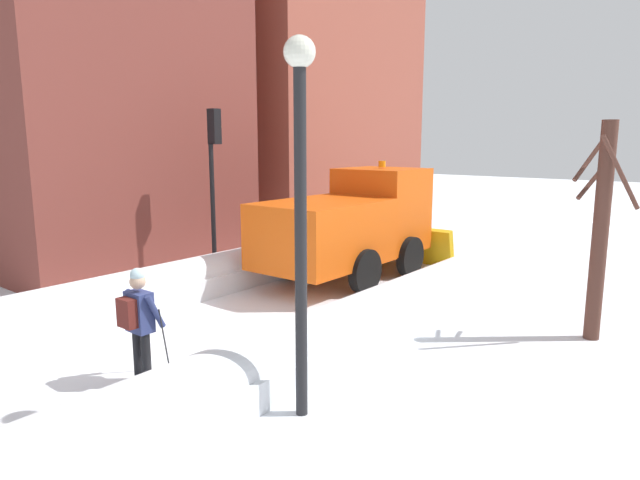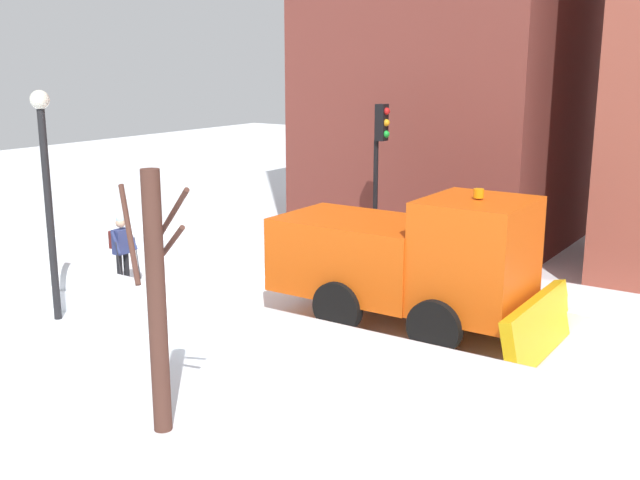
{
  "view_description": "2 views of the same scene",
  "coord_description": "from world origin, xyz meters",
  "px_view_note": "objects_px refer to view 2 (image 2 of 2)",
  "views": [
    {
      "loc": [
        7.92,
        -6.12,
        3.68
      ],
      "look_at": [
        0.54,
        3.19,
        1.54
      ],
      "focal_mm": 31.09,
      "sensor_mm": 36.0,
      "label": 1
    },
    {
      "loc": [
        13.27,
        12.82,
        5.56
      ],
      "look_at": [
        -0.42,
        3.64,
        1.62
      ],
      "focal_mm": 42.57,
      "sensor_mm": 36.0,
      "label": 2
    }
  ],
  "objects_px": {
    "street_lamp": "(46,176)",
    "bare_tree_near": "(157,299)",
    "traffic_light_pole": "(380,158)",
    "plow_truck": "(413,260)",
    "skier": "(122,246)"
  },
  "relations": [
    {
      "from": "plow_truck",
      "to": "traffic_light_pole",
      "type": "distance_m",
      "value": 4.0
    },
    {
      "from": "plow_truck",
      "to": "bare_tree_near",
      "type": "relative_size",
      "value": 1.48
    },
    {
      "from": "street_lamp",
      "to": "bare_tree_near",
      "type": "xyz_separation_m",
      "value": [
        2.38,
        5.63,
        -1.05
      ]
    },
    {
      "from": "traffic_light_pole",
      "to": "bare_tree_near",
      "type": "relative_size",
      "value": 1.11
    },
    {
      "from": "plow_truck",
      "to": "skier",
      "type": "distance_m",
      "value": 7.57
    },
    {
      "from": "plow_truck",
      "to": "bare_tree_near",
      "type": "bearing_deg",
      "value": -9.66
    },
    {
      "from": "skier",
      "to": "street_lamp",
      "type": "bearing_deg",
      "value": 16.47
    },
    {
      "from": "plow_truck",
      "to": "traffic_light_pole",
      "type": "height_order",
      "value": "traffic_light_pole"
    },
    {
      "from": "plow_truck",
      "to": "skier",
      "type": "height_order",
      "value": "plow_truck"
    },
    {
      "from": "street_lamp",
      "to": "bare_tree_near",
      "type": "relative_size",
      "value": 1.22
    },
    {
      "from": "street_lamp",
      "to": "plow_truck",
      "type": "bearing_deg",
      "value": 119.91
    },
    {
      "from": "plow_truck",
      "to": "bare_tree_near",
      "type": "distance_m",
      "value": 6.35
    },
    {
      "from": "bare_tree_near",
      "to": "skier",
      "type": "bearing_deg",
      "value": -127.81
    },
    {
      "from": "skier",
      "to": "bare_tree_near",
      "type": "relative_size",
      "value": 0.45
    },
    {
      "from": "skier",
      "to": "traffic_light_pole",
      "type": "bearing_deg",
      "value": 128.51
    }
  ]
}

